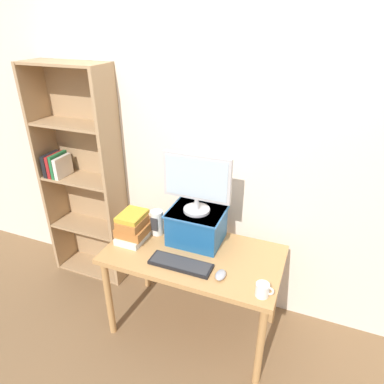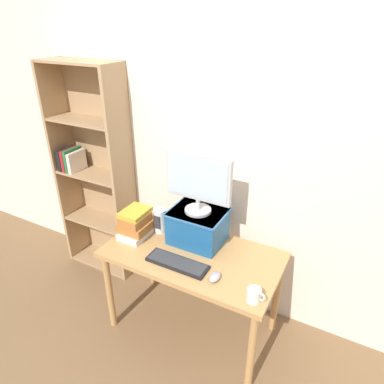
{
  "view_description": "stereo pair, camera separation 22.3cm",
  "coord_description": "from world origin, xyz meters",
  "views": [
    {
      "loc": [
        0.7,
        -1.78,
        2.17
      ],
      "look_at": [
        -0.04,
        0.06,
        1.15
      ],
      "focal_mm": 32.0,
      "sensor_mm": 36.0,
      "label": 1
    },
    {
      "loc": [
        0.9,
        -1.69,
        2.17
      ],
      "look_at": [
        -0.04,
        0.06,
        1.15
      ],
      "focal_mm": 32.0,
      "sensor_mm": 36.0,
      "label": 2
    }
  ],
  "objects": [
    {
      "name": "bookshelf_unit",
      "position": [
        -1.15,
        0.33,
        0.95
      ],
      "size": [
        0.69,
        0.28,
        1.88
      ],
      "color": "tan",
      "rests_on": "ground_plane"
    },
    {
      "name": "desk_speaker",
      "position": [
        -0.34,
        0.12,
        0.81
      ],
      "size": [
        0.09,
        0.1,
        0.19
      ],
      "color": "silver",
      "rests_on": "desk"
    },
    {
      "name": "coffee_mug",
      "position": [
        0.52,
        -0.23,
        0.75
      ],
      "size": [
        0.11,
        0.08,
        0.08
      ],
      "color": "white",
      "rests_on": "desk"
    },
    {
      "name": "ground_plane",
      "position": [
        0.0,
        0.0,
        0.0
      ],
      "size": [
        12.0,
        12.0,
        0.0
      ],
      "primitive_type": "plane",
      "color": "brown"
    },
    {
      "name": "riser_box",
      "position": [
        -0.04,
        0.15,
        0.84
      ],
      "size": [
        0.39,
        0.32,
        0.25
      ],
      "color": "#195189",
      "rests_on": "desk"
    },
    {
      "name": "desk",
      "position": [
        0.0,
        0.0,
        0.62
      ],
      "size": [
        1.21,
        0.65,
        0.71
      ],
      "color": "#B7844C",
      "rests_on": "ground_plane"
    },
    {
      "name": "computer_monitor",
      "position": [
        -0.04,
        0.14,
        1.19
      ],
      "size": [
        0.47,
        0.19,
        0.42
      ],
      "color": "#B7B7BA",
      "rests_on": "riser_box"
    },
    {
      "name": "computer_mouse",
      "position": [
        0.25,
        -0.17,
        0.73
      ],
      "size": [
        0.06,
        0.1,
        0.04
      ],
      "color": "#99999E",
      "rests_on": "desk"
    },
    {
      "name": "keyboard",
      "position": [
        -0.03,
        -0.16,
        0.72
      ],
      "size": [
        0.42,
        0.14,
        0.02
      ],
      "color": "black",
      "rests_on": "desk"
    },
    {
      "name": "back_wall",
      "position": [
        0.0,
        0.48,
        1.3
      ],
      "size": [
        7.0,
        0.08,
        2.6
      ],
      "color": "beige",
      "rests_on": "ground_plane"
    },
    {
      "name": "book_stack",
      "position": [
        -0.47,
        -0.01,
        0.81
      ],
      "size": [
        0.2,
        0.25,
        0.21
      ],
      "color": "silver",
      "rests_on": "desk"
    }
  ]
}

